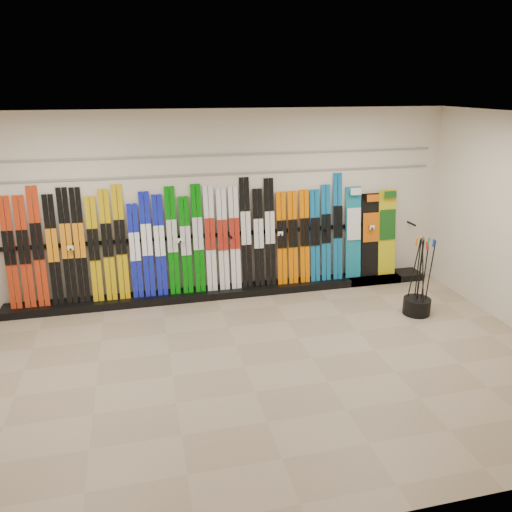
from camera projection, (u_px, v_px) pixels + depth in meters
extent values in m
plane|color=gray|center=(244.00, 367.00, 6.23)|extent=(8.00, 8.00, 0.00)
plane|color=beige|center=(211.00, 205.00, 8.04)|extent=(8.00, 0.00, 8.00)
plane|color=silver|center=(242.00, 118.00, 5.25)|extent=(8.00, 8.00, 0.00)
cube|color=black|center=(229.00, 291.00, 8.36)|extent=(8.00, 0.40, 0.12)
cube|color=red|center=(10.00, 253.00, 7.41)|extent=(0.17, 0.26, 1.69)
cube|color=red|center=(24.00, 252.00, 7.45)|extent=(0.17, 0.26, 1.69)
cube|color=red|center=(38.00, 247.00, 7.48)|extent=(0.17, 0.28, 1.82)
cube|color=black|center=(53.00, 251.00, 7.54)|extent=(0.17, 0.26, 1.69)
cube|color=black|center=(67.00, 247.00, 7.58)|extent=(0.17, 0.27, 1.78)
cube|color=black|center=(80.00, 246.00, 7.62)|extent=(0.17, 0.27, 1.77)
cube|color=#C69E0A|center=(94.00, 250.00, 7.68)|extent=(0.17, 0.25, 1.63)
cube|color=#C69E0A|center=(108.00, 245.00, 7.71)|extent=(0.17, 0.27, 1.73)
cube|color=#C69E0A|center=(121.00, 243.00, 7.75)|extent=(0.17, 0.28, 1.79)
cube|color=#111CAF|center=(135.00, 251.00, 7.82)|extent=(0.17, 0.23, 1.49)
cube|color=#111CAF|center=(147.00, 245.00, 7.85)|extent=(0.17, 0.26, 1.66)
cube|color=#111CAF|center=(160.00, 246.00, 7.90)|extent=(0.17, 0.25, 1.61)
cube|color=#057207|center=(172.00, 241.00, 7.93)|extent=(0.17, 0.27, 1.72)
cube|color=#057207|center=(186.00, 245.00, 7.99)|extent=(0.17, 0.24, 1.56)
cube|color=#057207|center=(198.00, 239.00, 8.02)|extent=(0.17, 0.27, 1.74)
cube|color=silver|center=(210.00, 239.00, 8.07)|extent=(0.17, 0.26, 1.71)
cube|color=silver|center=(223.00, 240.00, 8.12)|extent=(0.17, 0.26, 1.65)
cube|color=silver|center=(235.00, 238.00, 8.16)|extent=(0.17, 0.26, 1.68)
cube|color=black|center=(246.00, 233.00, 8.19)|extent=(0.17, 0.28, 1.81)
cube|color=black|center=(259.00, 238.00, 8.25)|extent=(0.17, 0.25, 1.62)
cube|color=black|center=(270.00, 233.00, 8.28)|extent=(0.17, 0.28, 1.78)
cube|color=#E66B00|center=(282.00, 239.00, 8.35)|extent=(0.17, 0.24, 1.56)
cube|color=#E66B00|center=(293.00, 238.00, 8.39)|extent=(0.17, 0.24, 1.56)
cube|color=#E66B00|center=(305.00, 237.00, 8.43)|extent=(0.17, 0.24, 1.57)
cube|color=#0F5E95|center=(315.00, 236.00, 8.48)|extent=(0.17, 0.24, 1.57)
cube|color=#0F5E95|center=(326.00, 233.00, 8.51)|extent=(0.17, 0.25, 1.64)
cube|color=#0F5E95|center=(338.00, 227.00, 8.54)|extent=(0.17, 0.28, 1.82)
cube|color=#14728C|center=(353.00, 233.00, 8.65)|extent=(0.28, 0.24, 1.58)
cube|color=black|center=(370.00, 235.00, 8.73)|extent=(0.33, 0.23, 1.45)
cube|color=gold|center=(387.00, 233.00, 8.79)|extent=(0.33, 0.23, 1.50)
cylinder|color=black|center=(417.00, 306.00, 7.64)|extent=(0.41, 0.41, 0.25)
cylinder|color=black|center=(423.00, 280.00, 7.36)|extent=(0.13, 0.08, 1.18)
cylinder|color=black|center=(413.00, 275.00, 7.54)|extent=(0.07, 0.15, 1.17)
cylinder|color=black|center=(429.00, 277.00, 7.48)|extent=(0.04, 0.14, 1.18)
cylinder|color=black|center=(420.00, 276.00, 7.50)|extent=(0.04, 0.04, 1.18)
cylinder|color=black|center=(419.00, 274.00, 7.60)|extent=(0.09, 0.12, 1.18)
cylinder|color=black|center=(417.00, 274.00, 7.58)|extent=(0.10, 0.14, 1.17)
cylinder|color=black|center=(420.00, 276.00, 7.51)|extent=(0.08, 0.11, 1.18)
cylinder|color=black|center=(424.00, 275.00, 7.53)|extent=(0.07, 0.07, 1.18)
cube|color=gray|center=(210.00, 174.00, 7.86)|extent=(7.60, 0.02, 0.03)
cube|color=gray|center=(210.00, 155.00, 7.76)|extent=(7.60, 0.02, 0.03)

